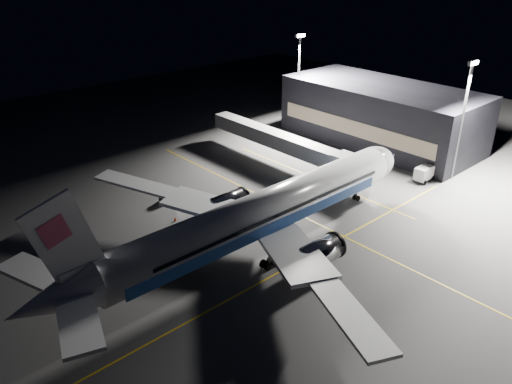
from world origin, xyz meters
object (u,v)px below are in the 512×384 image
object	(u,v)px
baggage_tug	(167,196)
safety_cone_a	(197,217)
safety_cone_b	(232,197)
safety_cone_c	(175,219)
jet_bridge	(285,143)
floodlight_mast_north	(299,73)
floodlight_mast_south	(464,111)
airliner	(258,215)
service_truck	(426,172)

from	to	relation	value
baggage_tug	safety_cone_a	xyz separation A→B (m)	(-0.09, -8.08, -0.44)
baggage_tug	safety_cone_b	xyz separation A→B (m)	(8.31, -6.39, -0.47)
safety_cone_b	safety_cone_c	world-z (taller)	safety_cone_c
jet_bridge	safety_cone_a	size ratio (longest dim) A/B	53.92
jet_bridge	baggage_tug	bearing A→B (deg)	174.52
floodlight_mast_north	jet_bridge	bearing A→B (deg)	-142.26
floodlight_mast_north	baggage_tug	size ratio (longest dim) A/B	8.58
jet_bridge	floodlight_mast_south	bearing A→B (deg)	-53.21
floodlight_mast_south	baggage_tug	world-z (taller)	floodlight_mast_south
airliner	safety_cone_b	xyz separation A→B (m)	(7.08, 14.00, -4.88)
service_truck	safety_cone_c	size ratio (longest dim) A/B	8.27
baggage_tug	safety_cone_b	world-z (taller)	baggage_tug
airliner	safety_cone_b	world-z (taller)	airliner
floodlight_mast_north	service_truck	world-z (taller)	floodlight_mast_north
baggage_tug	safety_cone_c	xyz separation A→B (m)	(-2.81, -6.39, -0.44)
floodlight_mast_north	safety_cone_a	bearing A→B (deg)	-155.10
jet_bridge	service_truck	world-z (taller)	jet_bridge
safety_cone_a	service_truck	bearing A→B (deg)	-22.08
airliner	baggage_tug	world-z (taller)	airliner
airliner	safety_cone_c	size ratio (longest dim) A/B	96.54
airliner	floodlight_mast_north	bearing A→B (deg)	37.91
jet_bridge	floodlight_mast_south	size ratio (longest dim) A/B	1.66
airliner	service_truck	world-z (taller)	airliner
floodlight_mast_south	airliner	bearing A→B (deg)	171.67
airliner	safety_cone_c	distance (m)	15.36
jet_bridge	safety_cone_b	xyz separation A→B (m)	(-16.00, -4.06, -4.29)
safety_cone_a	safety_cone_c	bearing A→B (deg)	148.16
baggage_tug	safety_cone_a	distance (m)	8.09
floodlight_mast_south	baggage_tug	distance (m)	51.21
floodlight_mast_south	service_truck	world-z (taller)	floodlight_mast_south
jet_bridge	floodlight_mast_south	xyz separation A→B (m)	(18.00, -24.07, 7.79)
jet_bridge	safety_cone_b	world-z (taller)	jet_bridge
baggage_tug	service_truck	bearing A→B (deg)	-36.46
floodlight_mast_north	baggage_tug	world-z (taller)	floodlight_mast_north
service_truck	safety_cone_b	distance (m)	34.48
safety_cone_c	airliner	bearing A→B (deg)	-73.88
airliner	service_truck	distance (m)	37.26
safety_cone_a	safety_cone_b	bearing A→B (deg)	11.39
airliner	safety_cone_a	size ratio (longest dim) A/B	96.36
airliner	floodlight_mast_south	world-z (taller)	floodlight_mast_south
safety_cone_a	floodlight_mast_south	bearing A→B (deg)	-23.37
safety_cone_a	floodlight_mast_north	bearing A→B (deg)	24.90
service_truck	safety_cone_a	distance (m)	41.30
airliner	jet_bridge	xyz separation A→B (m)	(23.08, 18.06, -0.58)
jet_bridge	safety_cone_b	bearing A→B (deg)	-165.78
floodlight_mast_south	service_truck	size ratio (longest dim) A/B	3.93
service_truck	baggage_tug	distance (m)	44.88
safety_cone_a	safety_cone_c	xyz separation A→B (m)	(-2.72, 1.69, -0.00)
baggage_tug	safety_cone_b	size ratio (longest dim) A/B	4.19
baggage_tug	floodlight_mast_south	bearing A→B (deg)	-36.70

